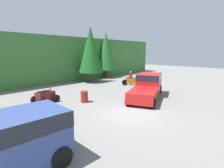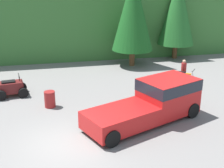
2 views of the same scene
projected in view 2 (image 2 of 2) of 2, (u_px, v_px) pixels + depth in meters
The scene contains 9 objects.
ground_plane at pixel (66, 145), 13.09m from camera, with size 80.00×80.00×0.00m, color slate.
hillside_backdrop at pixel (50, 21), 26.86m from camera, with size 44.00×6.00×5.86m.
tree_mid_left at pixel (133, 11), 23.08m from camera, with size 3.13×3.13×7.10m.
tree_mid_right at pixel (178, 10), 25.30m from camera, with size 2.98×2.98×6.78m.
pickup_truck_red at pixel (154, 101), 15.03m from camera, with size 6.21×4.12×1.93m.
dirt_bike at pixel (181, 79), 19.83m from camera, with size 1.83×1.50×1.16m.
quad_atv at pixel (11, 88), 18.20m from camera, with size 1.96×1.48×1.22m.
rider_person at pixel (184, 71), 20.08m from camera, with size 0.47×0.47×1.62m.
steel_barrel at pixel (50, 99), 16.68m from camera, with size 0.58×0.58×0.88m.
Camera 2 is at (-0.57, -11.64, 6.76)m, focal length 50.00 mm.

